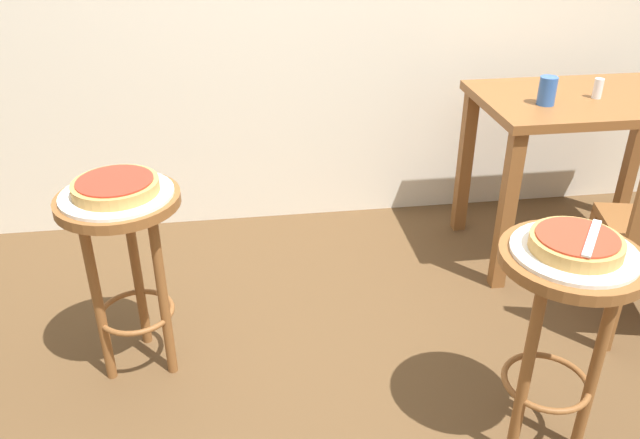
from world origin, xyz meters
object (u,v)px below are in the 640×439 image
stool_foreground (563,306)px  stool_middle (125,242)px  serving_plate_middle (117,194)px  dining_table (587,125)px  condiment_shaker (598,88)px  pizza_foreground (576,243)px  pizza_server_knife (592,238)px  pizza_middle (115,186)px  serving_plate_foreground (574,252)px  cup_near_edge (547,91)px

stool_foreground → stool_middle: (-1.31, 0.55, 0.00)m
serving_plate_middle → dining_table: size_ratio=0.37×
dining_table → condiment_shaker: condiment_shaker is taller
pizza_foreground → dining_table: 1.31m
stool_foreground → pizza_server_knife: size_ratio=3.21×
serving_plate_middle → dining_table: bearing=16.3°
pizza_middle → serving_plate_foreground: bearing=-22.9°
pizza_server_knife → stool_middle: bearing=103.0°
serving_plate_foreground → pizza_foreground: 0.03m
stool_middle → condiment_shaker: condiment_shaker is taller
serving_plate_foreground → condiment_shaker: 1.28m
dining_table → pizza_server_knife: (-0.63, -1.15, 0.13)m
stool_middle → pizza_middle: (0.00, 0.00, 0.21)m
stool_foreground → serving_plate_foreground: 0.18m
pizza_foreground → dining_table: size_ratio=0.26×
stool_foreground → pizza_foreground: pizza_foreground is taller
dining_table → condiment_shaker: 0.18m
serving_plate_foreground → serving_plate_middle: (-1.31, 0.55, 0.00)m
dining_table → pizza_server_knife: dining_table is taller
serving_plate_middle → condiment_shaker: (1.97, 0.55, 0.11)m
condiment_shaker → serving_plate_foreground: bearing=-120.6°
pizza_middle → cup_near_edge: size_ratio=2.38×
pizza_foreground → cup_near_edge: 1.12m
stool_middle → pizza_middle: 0.21m
dining_table → condiment_shaker: (-0.00, -0.03, 0.18)m
serving_plate_foreground → pizza_server_knife: 0.07m
stool_foreground → dining_table: bearing=59.8°
stool_foreground → pizza_foreground: 0.21m
serving_plate_foreground → condiment_shaker: (0.65, 1.10, 0.11)m
stool_foreground → condiment_shaker: size_ratio=8.23×
pizza_middle → pizza_foreground: bearing=-22.9°
serving_plate_middle → pizza_middle: (0.00, 0.00, 0.03)m
serving_plate_middle → serving_plate_foreground: bearing=-22.9°
stool_foreground → pizza_server_knife: pizza_server_knife is taller
pizza_foreground → dining_table: bearing=59.8°
stool_middle → serving_plate_middle: (0.00, 0.00, 0.18)m
stool_middle → pizza_server_knife: bearing=-23.1°
serving_plate_foreground → pizza_middle: 1.43m
stool_foreground → stool_middle: size_ratio=1.00×
stool_foreground → pizza_server_knife: bearing=-33.7°
stool_middle → dining_table: 2.06m
serving_plate_middle → dining_table: (1.97, 0.58, -0.07)m
serving_plate_middle → condiment_shaker: bearing=15.5°
pizza_foreground → condiment_shaker: 1.28m
stool_middle → serving_plate_foreground: bearing=-22.9°
stool_foreground → condiment_shaker: bearing=59.4°
serving_plate_foreground → pizza_server_knife: pizza_server_knife is taller
pizza_foreground → serving_plate_middle: (-1.31, 0.55, -0.03)m
cup_near_edge → pizza_server_knife: size_ratio=0.54×
stool_middle → cup_near_edge: (1.71, 0.49, 0.31)m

